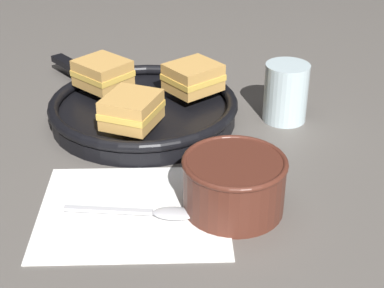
{
  "coord_description": "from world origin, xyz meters",
  "views": [
    {
      "loc": [
        -0.15,
        -0.69,
        0.46
      ],
      "look_at": [
        0.02,
        0.03,
        0.04
      ],
      "focal_mm": 55.0,
      "sensor_mm": 36.0,
      "label": 1
    }
  ],
  "objects_px": {
    "sandwich_near_left": "(103,73)",
    "sandwich_near_right": "(132,110)",
    "soup_bowl": "(234,181)",
    "sandwich_far_left": "(193,77)",
    "drinking_glass": "(286,92)",
    "skillet": "(143,109)",
    "spoon": "(156,213)"
  },
  "relations": [
    {
      "from": "spoon",
      "to": "sandwich_far_left",
      "type": "xyz_separation_m",
      "value": [
        0.12,
        0.29,
        0.06
      ]
    },
    {
      "from": "sandwich_near_left",
      "to": "sandwich_near_right",
      "type": "height_order",
      "value": "same"
    },
    {
      "from": "skillet",
      "to": "drinking_glass",
      "type": "bearing_deg",
      "value": -11.99
    },
    {
      "from": "sandwich_far_left",
      "to": "drinking_glass",
      "type": "relative_size",
      "value": 1.1
    },
    {
      "from": "skillet",
      "to": "sandwich_near_left",
      "type": "height_order",
      "value": "sandwich_near_left"
    },
    {
      "from": "soup_bowl",
      "to": "spoon",
      "type": "xyz_separation_m",
      "value": [
        -0.1,
        0.0,
        -0.03
      ]
    },
    {
      "from": "sandwich_near_right",
      "to": "spoon",
      "type": "bearing_deg",
      "value": -89.57
    },
    {
      "from": "skillet",
      "to": "sandwich_far_left",
      "type": "height_order",
      "value": "sandwich_far_left"
    },
    {
      "from": "drinking_glass",
      "to": "soup_bowl",
      "type": "bearing_deg",
      "value": -124.64
    },
    {
      "from": "soup_bowl",
      "to": "skillet",
      "type": "relative_size",
      "value": 0.32
    },
    {
      "from": "spoon",
      "to": "drinking_glass",
      "type": "relative_size",
      "value": 1.7
    },
    {
      "from": "soup_bowl",
      "to": "sandwich_far_left",
      "type": "bearing_deg",
      "value": 86.97
    },
    {
      "from": "soup_bowl",
      "to": "drinking_glass",
      "type": "distance_m",
      "value": 0.28
    },
    {
      "from": "sandwich_near_right",
      "to": "sandwich_far_left",
      "type": "xyz_separation_m",
      "value": [
        0.12,
        0.1,
        0.0
      ]
    },
    {
      "from": "spoon",
      "to": "drinking_glass",
      "type": "distance_m",
      "value": 0.35
    },
    {
      "from": "soup_bowl",
      "to": "sandwich_near_right",
      "type": "xyz_separation_m",
      "value": [
        -0.1,
        0.19,
        0.02
      ]
    },
    {
      "from": "soup_bowl",
      "to": "sandwich_far_left",
      "type": "xyz_separation_m",
      "value": [
        0.02,
        0.3,
        0.02
      ]
    },
    {
      "from": "soup_bowl",
      "to": "sandwich_near_left",
      "type": "height_order",
      "value": "sandwich_near_left"
    },
    {
      "from": "drinking_glass",
      "to": "sandwich_near_right",
      "type": "bearing_deg",
      "value": -171.87
    },
    {
      "from": "soup_bowl",
      "to": "sandwich_near_left",
      "type": "xyz_separation_m",
      "value": [
        -0.13,
        0.35,
        0.02
      ]
    },
    {
      "from": "soup_bowl",
      "to": "sandwich_far_left",
      "type": "height_order",
      "value": "sandwich_far_left"
    },
    {
      "from": "spoon",
      "to": "sandwich_far_left",
      "type": "bearing_deg",
      "value": 85.95
    },
    {
      "from": "sandwich_near_left",
      "to": "sandwich_near_right",
      "type": "relative_size",
      "value": 1.0
    },
    {
      "from": "spoon",
      "to": "drinking_glass",
      "type": "bearing_deg",
      "value": 59.01
    },
    {
      "from": "sandwich_near_right",
      "to": "skillet",
      "type": "bearing_deg",
      "value": 71.34
    },
    {
      "from": "sandwich_far_left",
      "to": "sandwich_near_right",
      "type": "bearing_deg",
      "value": -139.64
    },
    {
      "from": "skillet",
      "to": "sandwich_near_left",
      "type": "bearing_deg",
      "value": 130.67
    },
    {
      "from": "skillet",
      "to": "soup_bowl",
      "type": "bearing_deg",
      "value": -75.1
    },
    {
      "from": "sandwich_near_left",
      "to": "sandwich_far_left",
      "type": "distance_m",
      "value": 0.16
    },
    {
      "from": "spoon",
      "to": "sandwich_near_left",
      "type": "bearing_deg",
      "value": 112.93
    },
    {
      "from": "soup_bowl",
      "to": "sandwich_far_left",
      "type": "relative_size",
      "value": 1.24
    },
    {
      "from": "sandwich_near_right",
      "to": "drinking_glass",
      "type": "height_order",
      "value": "drinking_glass"
    }
  ]
}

